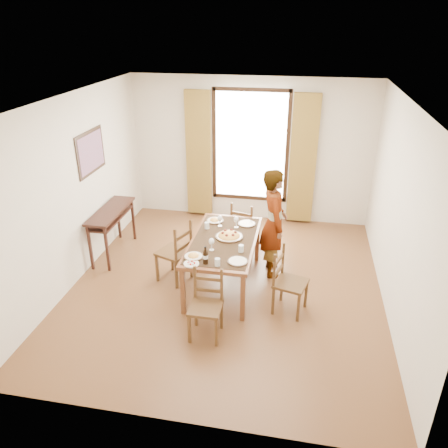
% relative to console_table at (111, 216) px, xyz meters
% --- Properties ---
extents(ground, '(5.00, 5.00, 0.00)m').
position_rel_console_table_xyz_m(ground, '(2.03, -0.60, -0.68)').
color(ground, brown).
rests_on(ground, ground).
extents(room_shell, '(4.60, 5.10, 2.74)m').
position_rel_console_table_xyz_m(room_shell, '(2.03, -0.47, 0.86)').
color(room_shell, beige).
rests_on(room_shell, ground).
extents(console_table, '(0.38, 1.20, 0.80)m').
position_rel_console_table_xyz_m(console_table, '(0.00, 0.00, 0.00)').
color(console_table, black).
rests_on(console_table, ground).
extents(dining_table, '(0.92, 1.72, 0.76)m').
position_rel_console_table_xyz_m(dining_table, '(1.99, -0.59, 0.00)').
color(dining_table, brown).
rests_on(dining_table, ground).
extents(chair_west, '(0.56, 0.56, 0.97)m').
position_rel_console_table_xyz_m(chair_west, '(1.26, -0.60, -0.23)').
color(chair_west, '#4E341A').
rests_on(chair_west, ground).
extents(chair_north, '(0.49, 0.49, 0.92)m').
position_rel_console_table_xyz_m(chair_north, '(2.14, 0.46, -0.25)').
color(chair_north, '#4E341A').
rests_on(chair_north, ground).
extents(chair_south, '(0.39, 0.39, 0.89)m').
position_rel_console_table_xyz_m(chair_south, '(1.98, -1.74, -0.27)').
color(chair_south, '#4E341A').
rests_on(chair_south, ground).
extents(chair_east, '(0.50, 0.50, 0.92)m').
position_rel_console_table_xyz_m(chair_east, '(2.95, -1.06, -0.26)').
color(chair_east, '#4E341A').
rests_on(chair_east, ground).
extents(man, '(0.80, 0.68, 1.68)m').
position_rel_console_table_xyz_m(man, '(2.65, -0.11, 0.16)').
color(man, gray).
rests_on(man, ground).
extents(plate_sw, '(0.27, 0.27, 0.05)m').
position_rel_console_table_xyz_m(plate_sw, '(1.68, -1.16, 0.10)').
color(plate_sw, silver).
rests_on(plate_sw, dining_table).
extents(plate_se, '(0.27, 0.27, 0.05)m').
position_rel_console_table_xyz_m(plate_se, '(2.28, -1.18, 0.10)').
color(plate_se, silver).
rests_on(plate_se, dining_table).
extents(plate_nw, '(0.27, 0.27, 0.05)m').
position_rel_console_table_xyz_m(plate_nw, '(1.74, -0.02, 0.10)').
color(plate_nw, silver).
rests_on(plate_nw, dining_table).
extents(plate_ne, '(0.27, 0.27, 0.05)m').
position_rel_console_table_xyz_m(plate_ne, '(2.24, -0.04, 0.10)').
color(plate_ne, silver).
rests_on(plate_ne, dining_table).
extents(pasta_platter, '(0.40, 0.40, 0.10)m').
position_rel_console_table_xyz_m(pasta_platter, '(2.05, -0.52, 0.12)').
color(pasta_platter, '#CB641A').
rests_on(pasta_platter, dining_table).
extents(caprese_plate, '(0.20, 0.20, 0.04)m').
position_rel_console_table_xyz_m(caprese_plate, '(1.70, -1.35, 0.09)').
color(caprese_plate, silver).
rests_on(caprese_plate, dining_table).
extents(wine_glass_a, '(0.08, 0.08, 0.18)m').
position_rel_console_table_xyz_m(wine_glass_a, '(1.88, -0.93, 0.16)').
color(wine_glass_a, white).
rests_on(wine_glass_a, dining_table).
extents(wine_glass_b, '(0.08, 0.08, 0.18)m').
position_rel_console_table_xyz_m(wine_glass_b, '(2.10, -0.18, 0.16)').
color(wine_glass_b, white).
rests_on(wine_glass_b, dining_table).
extents(wine_glass_c, '(0.08, 0.08, 0.18)m').
position_rel_console_table_xyz_m(wine_glass_c, '(1.85, -0.18, 0.16)').
color(wine_glass_c, white).
rests_on(wine_glass_c, dining_table).
extents(tumbler_a, '(0.07, 0.07, 0.10)m').
position_rel_console_table_xyz_m(tumbler_a, '(2.28, -0.91, 0.12)').
color(tumbler_a, silver).
rests_on(tumbler_a, dining_table).
extents(tumbler_b, '(0.07, 0.07, 0.10)m').
position_rel_console_table_xyz_m(tumbler_b, '(1.67, -0.29, 0.12)').
color(tumbler_b, silver).
rests_on(tumbler_b, dining_table).
extents(tumbler_c, '(0.07, 0.07, 0.10)m').
position_rel_console_table_xyz_m(tumbler_c, '(2.04, -1.32, 0.12)').
color(tumbler_c, silver).
rests_on(tumbler_c, dining_table).
extents(wine_bottle, '(0.07, 0.07, 0.25)m').
position_rel_console_table_xyz_m(wine_bottle, '(1.88, -1.29, 0.20)').
color(wine_bottle, black).
rests_on(wine_bottle, dining_table).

